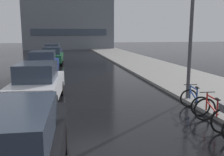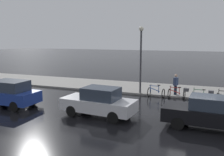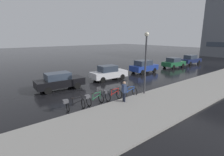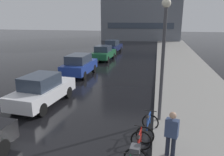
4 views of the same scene
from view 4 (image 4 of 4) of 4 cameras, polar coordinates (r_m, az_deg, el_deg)
sidewalk_kerb at (r=15.84m, az=19.99°, el=-1.63°), size 4.80×60.00×0.14m
bicycle_third at (r=7.31m, az=6.79°, el=-17.79°), size 0.85×1.42×0.98m
bicycle_farthest at (r=8.77m, az=9.35°, el=-12.60°), size 0.85×1.24×0.96m
car_white at (r=12.05m, az=-17.73°, el=-3.01°), size 2.08×4.31×1.66m
car_blue at (r=17.56m, az=-8.55°, el=3.43°), size 1.90×3.94×1.69m
car_green at (r=23.75m, az=-2.25°, el=6.56°), size 1.97×4.00×1.57m
car_navy at (r=29.07m, az=0.12°, el=8.27°), size 2.03×4.33×1.62m
pedestrian at (r=7.37m, az=15.26°, el=-13.82°), size 0.45×0.35×1.69m
streetlamp at (r=9.15m, az=13.30°, el=7.40°), size 0.35×0.35×5.20m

